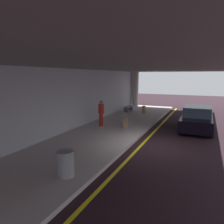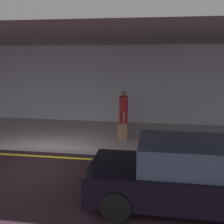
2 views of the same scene
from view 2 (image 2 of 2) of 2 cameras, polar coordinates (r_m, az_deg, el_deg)
ground_plane at (r=9.04m, az=-15.19°, el=-10.30°), size 60.00×60.00×0.00m
sidewalk at (r=11.74m, az=-9.08°, el=-4.47°), size 26.00×4.20×0.15m
lane_stripe_yellow at (r=9.53m, az=-13.75°, el=-9.01°), size 26.00×0.14×0.01m
ceiling_overhang at (r=10.83m, az=-10.60°, el=14.86°), size 28.00×13.20×0.30m
terminal_back_wall at (r=13.51m, az=-6.39°, el=5.63°), size 26.00×0.30×3.80m
car_black at (r=6.45m, az=14.43°, el=-12.59°), size 4.10×1.92×1.50m
person_waiting_for_ride at (r=11.87m, az=2.45°, el=1.00°), size 0.38×0.38×1.68m
suitcase_upright_secondary at (r=10.45m, az=2.25°, el=-4.18°), size 0.36×0.22×0.90m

